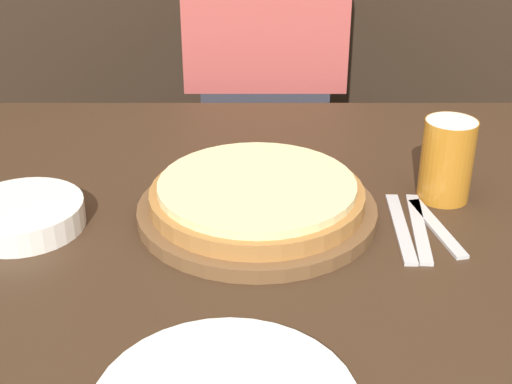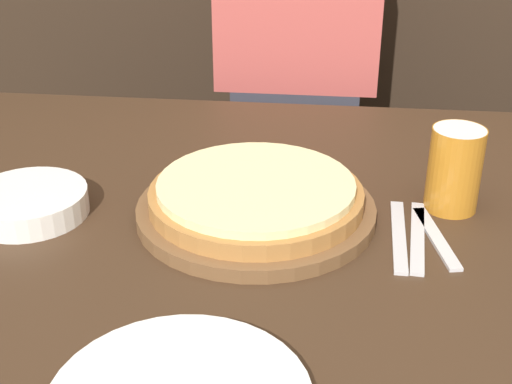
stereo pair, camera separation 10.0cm
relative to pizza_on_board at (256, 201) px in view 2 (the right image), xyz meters
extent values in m
cylinder|color=brown|center=(0.00, 0.00, -0.02)|extent=(0.34, 0.34, 0.02)
cylinder|color=#A87038|center=(0.00, 0.00, 0.01)|extent=(0.30, 0.30, 0.02)
cylinder|color=beige|center=(0.00, 0.00, 0.02)|extent=(0.28, 0.28, 0.01)
cylinder|color=#B7701E|center=(0.28, 0.06, 0.04)|extent=(0.08, 0.08, 0.12)
cylinder|color=white|center=(0.28, 0.06, 0.09)|extent=(0.07, 0.07, 0.01)
cylinder|color=white|center=(-0.32, -0.03, -0.01)|extent=(0.17, 0.17, 0.04)
cube|color=silver|center=(0.20, -0.03, -0.02)|extent=(0.02, 0.19, 0.00)
cube|color=silver|center=(0.22, -0.03, -0.02)|extent=(0.04, 0.19, 0.00)
cube|color=silver|center=(0.25, -0.03, -0.02)|extent=(0.05, 0.16, 0.00)
cube|color=#33333D|center=(0.01, 0.68, -0.39)|extent=(0.28, 0.20, 0.68)
camera|label=1|loc=(0.00, -0.89, 0.47)|focal=50.00mm
camera|label=2|loc=(0.10, -0.88, 0.47)|focal=50.00mm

